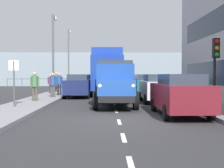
{
  "coord_description": "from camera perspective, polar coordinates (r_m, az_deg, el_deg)",
  "views": [
    {
      "loc": [
        0.46,
        10.61,
        1.7
      ],
      "look_at": [
        0.09,
        -7.74,
        1.08
      ],
      "focal_mm": 44.92,
      "sensor_mm": 36.0,
      "label": 1
    }
  ],
  "objects": [
    {
      "name": "pedestrian_in_dark_coat",
      "position": [
        19.68,
        -11.96,
        0.23
      ],
      "size": [
        0.53,
        0.34,
        1.67
      ],
      "color": "#4C473D",
      "rests_on": "sidewalk_right"
    },
    {
      "name": "street_sign",
      "position": [
        14.32,
        -19.34,
        1.75
      ],
      "size": [
        0.5,
        0.07,
        2.25
      ],
      "color": "#4C4C4C",
      "rests_on": "sidewalk_right"
    },
    {
      "name": "pedestrian_couple_b",
      "position": [
        21.43,
        -10.68,
        0.37
      ],
      "size": [
        0.53,
        0.34,
        1.68
      ],
      "color": "black",
      "rests_on": "sidewalk_right"
    },
    {
      "name": "car_navy_oppositeside_0",
      "position": [
        20.93,
        -6.92,
        -0.3
      ],
      "size": [
        1.84,
        3.92,
        1.72
      ],
      "color": "navy",
      "rests_on": "ground_plane"
    },
    {
      "name": "road_centreline_markings",
      "position": [
        18.57,
        0.28,
        -3.32
      ],
      "size": [
        0.12,
        33.12,
        0.01
      ],
      "color": "silver",
      "rests_on": "ground_plane"
    },
    {
      "name": "sidewalk_left",
      "position": [
        20.44,
        13.46,
        -2.69
      ],
      "size": [
        2.34,
        38.54,
        0.15
      ],
      "primitive_type": "cube",
      "color": "gray",
      "rests_on": "ground_plane"
    },
    {
      "name": "car_maroon_kerbside_near",
      "position": [
        11.93,
        13.57,
        -1.99
      ],
      "size": [
        1.85,
        4.26,
        1.72
      ],
      "color": "maroon",
      "rests_on": "ground_plane"
    },
    {
      "name": "lamp_post_far",
      "position": [
        32.84,
        -8.8,
        6.16
      ],
      "size": [
        0.32,
        1.14,
        6.74
      ],
      "color": "#59595B",
      "rests_on": "sidewalk_right"
    },
    {
      "name": "seawall_railing",
      "position": [
        38.4,
        -0.46,
        0.75
      ],
      "size": [
        28.08,
        0.08,
        1.2
      ],
      "color": "#4C5156",
      "rests_on": "ground_plane"
    },
    {
      "name": "car_white_kerbside_1",
      "position": [
        17.17,
        9.01,
        -0.8
      ],
      "size": [
        1.75,
        3.84,
        1.72
      ],
      "color": "white",
      "rests_on": "ground_plane"
    },
    {
      "name": "pedestrian_couple_a",
      "position": [
        26.19,
        -11.13,
        0.78
      ],
      "size": [
        0.53,
        0.34,
        1.77
      ],
      "color": "black",
      "rests_on": "sidewalk_right"
    },
    {
      "name": "traffic_light_near",
      "position": [
        13.63,
        20.32,
        5.06
      ],
      "size": [
        0.28,
        0.41,
        3.2
      ],
      "color": "black",
      "rests_on": "sidewalk_left"
    },
    {
      "name": "truck_vintage_blue",
      "position": [
        14.69,
        0.6,
        -0.11
      ],
      "size": [
        2.17,
        5.64,
        2.43
      ],
      "color": "black",
      "rests_on": "ground_plane"
    },
    {
      "name": "pedestrian_with_bag",
      "position": [
        17.07,
        -15.46,
        0.05
      ],
      "size": [
        0.53,
        0.34,
        1.72
      ],
      "color": "#4C473D",
      "rests_on": "sidewalk_right"
    },
    {
      "name": "pedestrian_by_lamp",
      "position": [
        24.23,
        -12.37,
        0.41
      ],
      "size": [
        0.53,
        0.34,
        1.59
      ],
      "color": "#383342",
      "rests_on": "sidewalk_right"
    },
    {
      "name": "ground_plane",
      "position": [
        19.8,
        0.19,
        -3.01
      ],
      "size": [
        80.0,
        80.0,
        0.0
      ],
      "primitive_type": "plane",
      "color": "#2D2D30"
    },
    {
      "name": "lorry_cargo_blue",
      "position": [
        23.94,
        -1.01,
        2.82
      ],
      "size": [
        2.58,
        8.2,
        3.87
      ],
      "color": "#193899",
      "rests_on": "ground_plane"
    },
    {
      "name": "sidewalk_right",
      "position": [
        20.23,
        -13.22,
        -2.74
      ],
      "size": [
        2.34,
        38.54,
        0.15
      ],
      "primitive_type": "cube",
      "color": "gray",
      "rests_on": "ground_plane"
    },
    {
      "name": "car_red_oppositeside_2",
      "position": [
        32.41,
        -4.87,
        0.49
      ],
      "size": [
        1.91,
        4.25,
        1.72
      ],
      "color": "#B21E1E",
      "rests_on": "ground_plane"
    },
    {
      "name": "car_teal_kerbside_2",
      "position": [
        22.31,
        6.66,
        -0.16
      ],
      "size": [
        1.81,
        4.58,
        1.72
      ],
      "color": "#1E6670",
      "rests_on": "ground_plane"
    },
    {
      "name": "car_silver_oppositeside_1",
      "position": [
        26.8,
        -5.65,
        0.19
      ],
      "size": [
        1.93,
        4.5,
        1.72
      ],
      "color": "#B7BABF",
      "rests_on": "ground_plane"
    },
    {
      "name": "lamp_post_promenade",
      "position": [
        22.33,
        -11.83,
        7.41
      ],
      "size": [
        0.32,
        1.14,
        6.18
      ],
      "color": "#59595B",
      "rests_on": "sidewalk_right"
    },
    {
      "name": "sea_horizon",
      "position": [
        42.0,
        -0.51,
        3.01
      ],
      "size": [
        80.0,
        0.8,
        5.0
      ],
      "primitive_type": "cube",
      "color": "#84939E",
      "rests_on": "ground_plane"
    }
  ]
}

